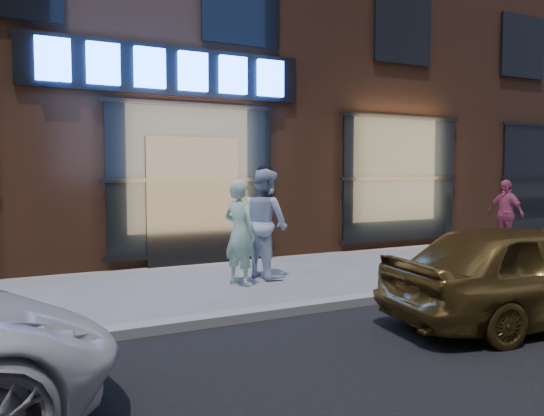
{
  "coord_description": "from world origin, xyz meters",
  "views": [
    {
      "loc": [
        -3.18,
        -5.64,
        1.77
      ],
      "look_at": [
        0.48,
        1.6,
        1.2
      ],
      "focal_mm": 35.0,
      "sensor_mm": 36.0,
      "label": 1
    }
  ],
  "objects": [
    {
      "name": "storefront_building",
      "position": [
        -0.0,
        7.99,
        5.15
      ],
      "size": [
        30.2,
        8.28,
        10.3
      ],
      "color": "#54301E",
      "rests_on": "ground"
    },
    {
      "name": "man_bowtie",
      "position": [
        0.05,
        1.85,
        0.82
      ],
      "size": [
        0.6,
        0.7,
        1.63
      ],
      "primitive_type": "imported",
      "rotation": [
        0.0,
        0.0,
        2.01
      ],
      "color": "#B5EEC7",
      "rests_on": "ground"
    },
    {
      "name": "curb",
      "position": [
        0.0,
        0.0,
        0.06
      ],
      "size": [
        60.0,
        0.25,
        0.12
      ],
      "primitive_type": "cube",
      "color": "gray",
      "rests_on": "ground"
    },
    {
      "name": "passerby",
      "position": [
        7.22,
        2.88,
        0.78
      ],
      "size": [
        0.44,
        0.94,
        1.57
      ],
      "primitive_type": "imported",
      "rotation": [
        0.0,
        0.0,
        -1.51
      ],
      "color": "#C25077",
      "rests_on": "ground"
    },
    {
      "name": "man_cap",
      "position": [
        0.66,
        2.21,
        0.9
      ],
      "size": [
        0.84,
        0.99,
        1.81
      ],
      "primitive_type": "imported",
      "rotation": [
        0.0,
        0.0,
        1.76
      ],
      "color": "silver",
      "rests_on": "ground"
    },
    {
      "name": "ground",
      "position": [
        0.0,
        0.0,
        0.0
      ],
      "size": [
        90.0,
        90.0,
        0.0
      ],
      "primitive_type": "plane",
      "color": "slate",
      "rests_on": "ground"
    },
    {
      "name": "gold_sedan",
      "position": [
        2.2,
        -1.58,
        0.6
      ],
      "size": [
        3.63,
        1.77,
        1.19
      ],
      "primitive_type": "imported",
      "rotation": [
        0.0,
        0.0,
        1.46
      ],
      "color": "brown",
      "rests_on": "ground"
    }
  ]
}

